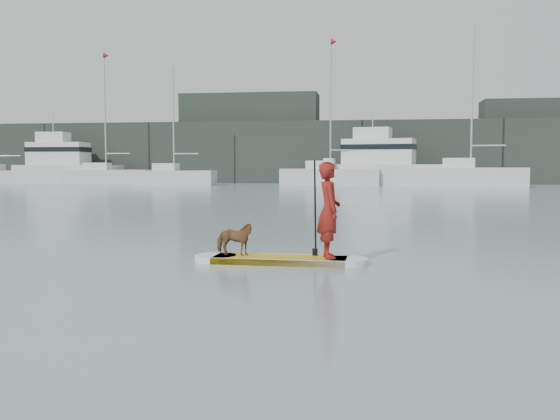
# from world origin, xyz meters

# --- Properties ---
(ground) EXTENTS (140.00, 140.00, 0.00)m
(ground) POSITION_xyz_m (0.00, 0.00, 0.00)
(ground) COLOR slate
(ground) RESTS_ON ground
(paddleboard) EXTENTS (3.30, 0.85, 0.12)m
(paddleboard) POSITION_xyz_m (1.01, 2.07, 0.06)
(paddleboard) COLOR #C39612
(paddleboard) RESTS_ON ground
(paddler) EXTENTS (0.58, 0.74, 1.78)m
(paddler) POSITION_xyz_m (1.92, 2.05, 1.01)
(paddler) COLOR maroon
(paddler) RESTS_ON paddleboard
(white_cap) EXTENTS (0.22, 0.22, 0.07)m
(white_cap) POSITION_xyz_m (1.92, 2.05, 1.93)
(white_cap) COLOR silver
(white_cap) RESTS_ON paddler
(dog) EXTENTS (0.78, 0.41, 0.63)m
(dog) POSITION_xyz_m (0.13, 2.09, 0.44)
(dog) COLOR #51381B
(dog) RESTS_ON paddleboard
(paddle) EXTENTS (0.10, 0.30, 2.00)m
(paddle) POSITION_xyz_m (1.65, 2.30, 0.80)
(paddle) COLOR black
(paddle) RESTS_ON ground
(sailboat_b) EXTENTS (8.32, 3.25, 12.07)m
(sailboat_b) POSITION_xyz_m (-22.04, 45.58, 0.84)
(sailboat_b) COLOR silver
(sailboat_b) RESTS_ON ground
(sailboat_c) EXTENTS (7.21, 2.54, 10.28)m
(sailboat_c) POSITION_xyz_m (-14.70, 43.26, 0.76)
(sailboat_c) COLOR silver
(sailboat_c) RESTS_ON ground
(sailboat_d) EXTENTS (8.75, 3.13, 12.70)m
(sailboat_d) POSITION_xyz_m (-1.18, 45.46, 0.91)
(sailboat_d) COLOR silver
(sailboat_d) RESTS_ON ground
(sailboat_e) EXTENTS (9.35, 4.62, 12.98)m
(sailboat_e) POSITION_xyz_m (10.46, 43.52, 0.93)
(sailboat_e) COLOR silver
(sailboat_e) RESTS_ON ground
(motor_yacht_a) EXTENTS (11.60, 5.58, 6.68)m
(motor_yacht_a) POSITION_xyz_m (3.69, 46.20, 1.88)
(motor_yacht_a) COLOR silver
(motor_yacht_a) RESTS_ON ground
(motor_yacht_b) EXTENTS (9.88, 3.59, 6.47)m
(motor_yacht_b) POSITION_xyz_m (-26.70, 46.69, 1.82)
(motor_yacht_b) COLOR silver
(motor_yacht_b) RESTS_ON ground
(shore_mass) EXTENTS (90.00, 6.00, 6.00)m
(shore_mass) POSITION_xyz_m (0.00, 53.00, 3.00)
(shore_mass) COLOR black
(shore_mass) RESTS_ON ground
(shore_building_west) EXTENTS (14.00, 4.00, 9.00)m
(shore_building_west) POSITION_xyz_m (-10.00, 54.00, 4.50)
(shore_building_west) COLOR black
(shore_building_west) RESTS_ON ground
(shore_building_east) EXTENTS (10.00, 4.00, 8.00)m
(shore_building_east) POSITION_xyz_m (18.00, 54.00, 4.00)
(shore_building_east) COLOR black
(shore_building_east) RESTS_ON ground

